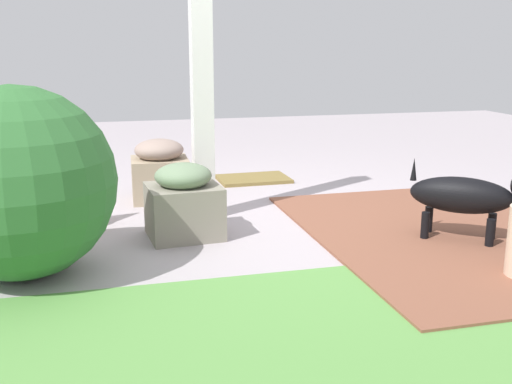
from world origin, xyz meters
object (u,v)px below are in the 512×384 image
at_px(stone_planter_mid, 184,202).
at_px(porch_pillar, 201,62).
at_px(stone_planter_nearest, 160,170).
at_px(dog, 470,195).
at_px(doormat, 253,179).
at_px(terracotta_pot_broad, 19,173).
at_px(round_shrub, 18,183).
at_px(terracotta_pot_spiky, 77,187).

bearing_deg(stone_planter_mid, porch_pillar, -115.39).
relative_size(stone_planter_nearest, stone_planter_mid, 1.01).
height_order(dog, doormat, dog).
height_order(stone_planter_mid, dog, dog).
bearing_deg(doormat, terracotta_pot_broad, 8.22).
xyz_separation_m(round_shrub, terracotta_pot_spiky, (-0.26, -0.88, -0.23)).
bearing_deg(stone_planter_nearest, doormat, -150.83).
bearing_deg(terracotta_pot_broad, terracotta_pot_spiky, 119.66).
height_order(stone_planter_nearest, round_shrub, round_shrub).
xyz_separation_m(terracotta_pot_spiky, dog, (-2.36, 0.98, 0.03)).
height_order(round_shrub, terracotta_pot_spiky, round_shrub).
relative_size(porch_pillar, doormat, 3.45).
bearing_deg(terracotta_pot_spiky, stone_planter_mid, 148.16).
distance_m(round_shrub, dog, 2.62).
distance_m(round_shrub, doormat, 2.68).
xyz_separation_m(terracotta_pot_broad, dog, (-2.81, 1.78, 0.08)).
xyz_separation_m(porch_pillar, doormat, (-0.64, -1.07, -1.08)).
height_order(terracotta_pot_broad, doormat, terracotta_pot_broad).
distance_m(terracotta_pot_spiky, terracotta_pot_broad, 0.92).
relative_size(stone_planter_nearest, terracotta_pot_spiky, 0.84).
relative_size(stone_planter_mid, doormat, 0.76).
xyz_separation_m(stone_planter_mid, round_shrub, (0.92, 0.47, 0.28)).
relative_size(porch_pillar, stone_planter_nearest, 4.47).
distance_m(stone_planter_nearest, stone_planter_mid, 1.00).
relative_size(porch_pillar, round_shrub, 2.15).
bearing_deg(terracotta_pot_spiky, round_shrub, 73.75).
relative_size(stone_planter_nearest, terracotta_pot_broad, 1.30).
relative_size(stone_planter_nearest, round_shrub, 0.48).
bearing_deg(terracotta_pot_broad, porch_pillar, 149.25).
bearing_deg(dog, terracotta_pot_spiky, -22.56).
height_order(terracotta_pot_spiky, dog, terracotta_pot_spiky).
relative_size(porch_pillar, stone_planter_mid, 4.53).
bearing_deg(terracotta_pot_broad, dog, 147.68).
relative_size(porch_pillar, dog, 3.22).
bearing_deg(stone_planter_mid, terracotta_pot_spiky, -31.84).
height_order(stone_planter_mid, round_shrub, round_shrub).
distance_m(stone_planter_mid, round_shrub, 1.07).
bearing_deg(doormat, porch_pillar, 59.25).
relative_size(terracotta_pot_spiky, terracotta_pot_broad, 1.54).
distance_m(stone_planter_mid, terracotta_pot_spiky, 0.78).
bearing_deg(stone_planter_nearest, round_shrub, 59.33).
bearing_deg(dog, stone_planter_mid, -18.51).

